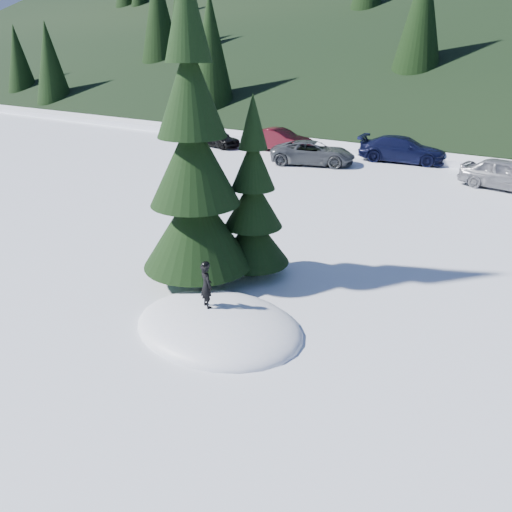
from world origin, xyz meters
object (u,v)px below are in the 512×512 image
Objects in this scene: spruce_tall at (194,172)px; spruce_short at (253,208)px; car_2 at (313,153)px; car_3 at (402,149)px; car_1 at (279,140)px; child_skier at (206,286)px; car_0 at (217,138)px; car_4 at (507,175)px.

spruce_tall is 1.60× the size of spruce_short.
spruce_tall is 17.47m from car_2.
car_3 is at bearing 93.07° from spruce_tall.
car_2 is (3.97, -2.47, -0.05)m from car_1.
child_skier is (1.82, -1.77, -2.26)m from spruce_tall.
spruce_short is at bearing -178.65° from car_2.
car_0 is at bearing 102.49° from car_1.
child_skier is (0.82, -3.17, -1.05)m from spruce_short.
child_skier is at bearing 178.84° from car_3.
child_skier is at bearing -179.99° from car_2.
child_skier reaches higher than car_3.
child_skier is 0.25× the size of car_1.
car_4 is (5.44, 16.76, -2.57)m from spruce_tall.
spruce_short is 1.22× the size of car_4.
spruce_tall is at bearing -19.74° from child_skier.
spruce_short is at bearing 172.77° from car_4.
car_0 is (-14.66, 16.30, -1.48)m from spruce_short.
child_skier is 0.26× the size of car_4.
car_4 is (3.62, 18.53, -0.30)m from child_skier.
car_1 is at bearing 90.54° from car_4.
car_2 reaches higher than car_0.
spruce_short reaches higher than child_skier.
spruce_tall reaches higher than car_2.
spruce_short is 16.36m from car_2.
spruce_short is at bearing -51.06° from child_skier.
car_0 is at bearing 60.34° from car_2.
spruce_tall is 1.63× the size of car_3.
car_2 is at bearing 107.70° from spruce_tall.
car_4 is at bearing -126.64° from car_3.
car_4 is at bearing 72.02° from spruce_tall.
car_2 is at bearing 123.49° from car_3.
car_0 is at bearing 127.65° from spruce_tall.
spruce_short is 4.67× the size of child_skier.
car_2 is at bearing 112.55° from spruce_short.
spruce_tall is 22.52m from car_0.
car_1 is 14.82m from car_4.
spruce_short reaches higher than car_2.
car_0 is 0.84× the size of car_4.
car_2 is at bearing -44.39° from child_skier.
car_0 is 0.81× the size of car_1.
spruce_short is 3.44m from child_skier.
spruce_tall reaches higher than car_3.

